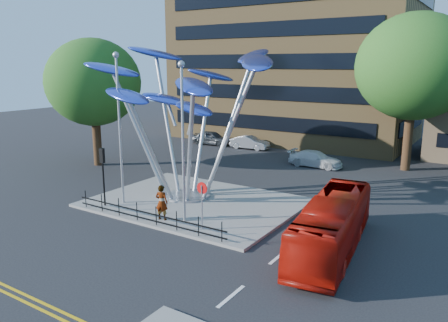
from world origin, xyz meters
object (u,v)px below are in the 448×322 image
Objects in this scene: no_entry_sign_island at (202,198)px; parked_car_right at (316,159)px; red_bus at (332,225)px; parked_car_mid at (250,143)px; traffic_light_island at (103,165)px; pedestrian at (162,202)px; leaf_sculpture at (186,88)px; street_lamp_left at (119,116)px; tree_left at (93,83)px; street_lamp_right at (183,128)px; tree_right at (415,67)px; parked_car_left at (212,138)px.

no_entry_sign_island reaches higher than parked_car_right.
parked_car_mid is (-14.94, 19.06, -0.60)m from red_bus.
traffic_light_island reaches higher than pedestrian.
parked_car_mid is (-6.09, 20.38, -0.46)m from pedestrian.
red_bus is (10.29, -2.86, -5.63)m from leaf_sculpture.
tree_left is at bearing 145.62° from street_lamp_left.
street_lamp_right is at bearing 162.13° from no_entry_sign_island.
leaf_sculpture reaches higher than parked_car_mid.
leaf_sculpture is 2.88× the size of parked_car_right.
street_lamp_right is 2.12× the size of parked_car_mid.
leaf_sculpture is 3.24× the size of parked_car_mid.
tree_right is at bearing 72.88° from no_entry_sign_island.
red_bus is 27.15m from parked_car_left.
red_bus is 24.22m from parked_car_mid.
no_entry_sign_island is at bearing -17.87° from street_lamp_right.
red_bus is at bearing -15.53° from tree_left.
no_entry_sign_island is (-6.00, -19.48, -6.22)m from tree_right.
tree_right reaches higher than pedestrian.
pedestrian is 21.28m from parked_car_mid.
parked_car_left is 4.50m from parked_car_mid.
parked_car_right is (15.55, 9.19, -6.15)m from tree_left.
street_lamp_left is at bearing -34.38° from tree_left.
street_lamp_left is 7.47m from no_entry_sign_island.
pedestrian is at bearing -156.56° from parked_car_left.
red_bus is 2.10× the size of parked_car_left.
traffic_light_island is at bearing -179.87° from no_entry_sign_island.
tree_right is at bearing 68.46° from street_lamp_right.
street_lamp_left is at bearing -27.27° from pedestrian.
street_lamp_right is 2.42× the size of traffic_light_island.
parked_car_mid is at bearing 120.87° from red_bus.
street_lamp_left is at bearing 174.29° from street_lamp_right.
tree_left is 2.34× the size of parked_car_right.
tree_right reaches higher than street_lamp_right.
street_lamp_right is 4.33× the size of pedestrian.
leaf_sculpture is 1.45× the size of street_lamp_left.
tree_left reaches higher than pedestrian.
tree_right is 0.95× the size of leaf_sculpture.
traffic_light_island is (-2.93, -4.18, -4.26)m from leaf_sculpture.
street_lamp_right is 1.95× the size of parked_car_left.
tree_left is 3.01× the size of traffic_light_island.
parked_car_mid is at bearing -92.79° from parked_car_left.
tree_left is 19.08m from parked_car_right.
tree_right is 19.41m from red_bus.
street_lamp_left is (-12.50, -18.50, -2.68)m from tree_right.
street_lamp_left is 1.06× the size of street_lamp_right.
leaf_sculpture is at bearing -167.36° from parked_car_mid.
parked_car_right is (-0.45, 16.67, -1.18)m from no_entry_sign_island.
tree_left is 1.24× the size of street_lamp_right.
parked_car_mid is (-8.71, 20.37, -1.17)m from no_entry_sign_island.
pedestrian is at bearing 0.00° from traffic_light_island.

